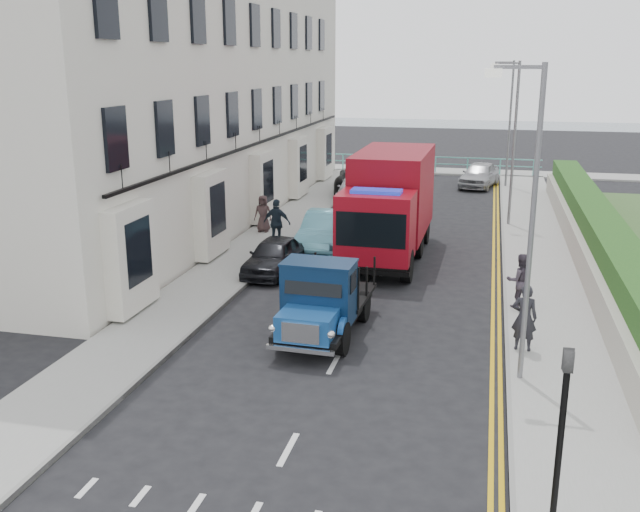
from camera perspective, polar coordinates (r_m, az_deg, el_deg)
The scene contains 23 objects.
ground at distance 19.08m, azimuth 2.41°, elevation -6.23°, with size 120.00×120.00×0.00m, color black.
pavement_west at distance 28.63m, azimuth -4.36°, elevation 1.28°, with size 2.40×38.00×0.12m, color gray.
pavement_east at distance 27.40m, azimuth 17.07°, elevation -0.02°, with size 2.60×38.00×0.12m, color gray.
promenade at distance 47.06m, azimuth 9.26°, elevation 6.72°, with size 30.00×2.50×0.12m, color gray.
sea_plane at distance 77.81m, azimuth 11.07°, elevation 9.98°, with size 120.00×120.00×0.00m, color slate.
terrace_west at distance 33.00m, azimuth -9.77°, elevation 15.45°, with size 6.31×30.20×14.25m.
garden_east at distance 27.40m, azimuth 21.18°, elevation 1.42°, with size 1.45×28.00×1.75m.
seafront_railing at distance 46.19m, azimuth 9.21°, elevation 7.21°, with size 13.00×0.08×1.11m.
lamp_near at distance 15.74m, azimuth 16.25°, elevation 3.66°, with size 1.23×0.18×7.00m.
lamp_mid at distance 31.58m, azimuth 15.09°, elevation 9.39°, with size 1.23×0.18×7.00m.
lamp_far at distance 41.54m, azimuth 14.80°, elevation 10.74°, with size 1.23×0.18×7.00m.
traffic_signal at distance 11.17m, azimuth 18.85°, elevation -11.89°, with size 0.16×0.20×3.10m.
bedford_lorry at distance 18.30m, azimuth 0.04°, elevation -3.90°, with size 1.96×4.59×2.13m.
red_lorry at distance 25.96m, azimuth 5.59°, elevation 4.26°, with size 2.58×7.34×3.83m.
parked_car_front at distance 24.25m, azimuth -3.70°, elevation 0.02°, with size 1.44×3.57×1.22m, color black.
parked_car_mid at distance 27.23m, azimuth 0.45°, elevation 2.03°, with size 1.53×4.40×1.45m, color #539DB2.
parked_car_rear at distance 36.59m, azimuth 2.83°, elevation 5.35°, with size 1.78×4.39×1.27m, color #AEADB2.
seafront_car_left at distance 39.28m, azimuth 3.24°, elevation 6.21°, with size 2.49×5.40×1.50m, color black.
seafront_car_right at distance 41.84m, azimuth 12.63°, elevation 6.37°, with size 1.67×4.16×1.42m, color #A0A1A5.
pedestrian_east_near at distance 18.17m, azimuth 16.03°, elevation -4.75°, with size 0.61×0.40×1.68m, color #232228.
pedestrian_east_far at distance 21.23m, azimuth 15.71°, elevation -1.91°, with size 0.78×0.61×1.60m, color #3C333F.
pedestrian_west_near at distance 27.19m, azimuth -3.46°, elevation 2.65°, with size 1.07×0.45×1.83m, color #1B2732.
pedestrian_west_far at distance 29.66m, azimuth -4.57°, elevation 3.41°, with size 0.74×0.48×1.52m, color #3B2B2A.
Camera 1 is at (3.34, -17.42, 7.05)m, focal length 40.00 mm.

